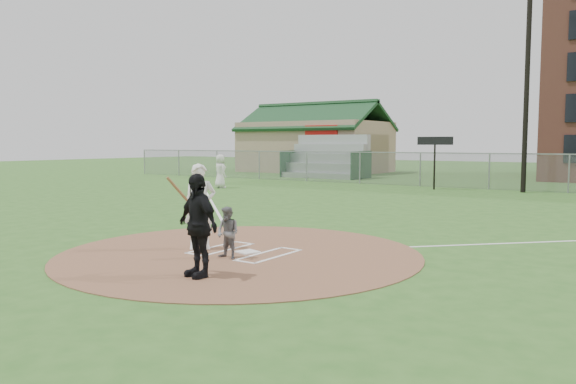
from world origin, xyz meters
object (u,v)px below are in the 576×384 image
Objects in this scene: home_plate at (248,252)px; ondeck_player at (220,171)px; catcher at (228,233)px; batter_at_plate at (200,207)px; umpire at (198,225)px.

home_plate is 19.40m from ondeck_player.
catcher is at bearing -85.17° from home_plate.
umpire is at bearing -47.98° from batter_at_plate.
ondeck_player is at bearing 132.78° from home_plate.
home_plate is at bearing 97.18° from catcher.
home_plate is 0.23× the size of ondeck_player.
batter_at_plate is at bearing 152.01° from ondeck_player.
batter_at_plate is at bearing 145.90° from umpire.
home_plate is at bearing 155.34° from ondeck_player.
home_plate is 0.23× the size of umpire.
catcher reaches higher than home_plate.
ondeck_player is 18.81m from batter_at_plate.
home_plate is 0.39× the size of catcher.
batter_at_plate reaches higher than catcher.
umpire reaches higher than home_plate.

